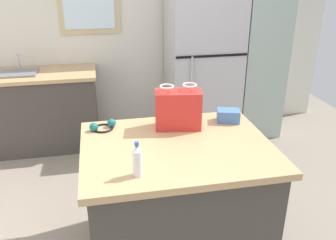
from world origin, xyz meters
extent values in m
cube|color=silver|center=(0.00, 2.29, 1.33)|extent=(5.12, 0.10, 2.67)
cube|color=#CCB78C|center=(-0.39, 2.24, 1.53)|extent=(0.68, 0.04, 0.60)
cube|color=white|center=(-0.39, 2.22, 1.53)|extent=(0.56, 0.02, 0.48)
cube|color=#423D38|center=(0.13, 0.02, 0.41)|extent=(1.18, 0.90, 0.82)
cube|color=tan|center=(0.13, 0.02, 0.84)|extent=(1.26, 0.98, 0.05)
cube|color=#B7B7BC|center=(0.86, 1.89, 0.86)|extent=(0.81, 0.65, 1.72)
cube|color=black|center=(0.86, 1.56, 1.07)|extent=(0.79, 0.01, 0.02)
cylinder|color=#B7B7BC|center=(0.64, 1.53, 0.69)|extent=(0.02, 0.02, 0.77)
cube|color=#9EB2A8|center=(1.54, 1.89, 1.12)|extent=(0.51, 0.62, 2.23)
cube|color=#423D38|center=(-1.00, 1.92, 0.42)|extent=(1.23, 0.57, 0.84)
cube|color=tan|center=(-1.00, 1.92, 0.86)|extent=(1.27, 0.61, 0.04)
cube|color=slate|center=(-1.19, 1.92, 0.83)|extent=(0.40, 0.32, 0.14)
cylinder|color=#B7B7BC|center=(-1.19, 2.06, 0.97)|extent=(0.03, 0.03, 0.18)
cylinder|color=#B7B7BC|center=(-1.19, 1.99, 1.06)|extent=(0.02, 0.14, 0.02)
cube|color=red|center=(0.20, 0.28, 1.01)|extent=(0.35, 0.22, 0.28)
torus|color=white|center=(0.12, 0.28, 1.19)|extent=(0.12, 0.12, 0.01)
torus|color=white|center=(0.28, 0.28, 1.19)|extent=(0.12, 0.12, 0.01)
cube|color=#4775B7|center=(0.60, 0.31, 0.91)|extent=(0.19, 0.15, 0.09)
cylinder|color=white|center=(-0.17, -0.30, 0.95)|extent=(0.06, 0.06, 0.16)
cone|color=white|center=(-0.17, -0.30, 1.04)|extent=(0.05, 0.05, 0.03)
cylinder|color=blue|center=(-0.17, -0.30, 1.07)|extent=(0.03, 0.03, 0.02)
torus|color=black|center=(-0.34, 0.36, 0.87)|extent=(0.19, 0.19, 0.01)
sphere|color=#19666B|center=(-0.40, 0.34, 0.90)|extent=(0.06, 0.06, 0.06)
sphere|color=#19666B|center=(-0.27, 0.38, 0.90)|extent=(0.06, 0.06, 0.06)
camera|label=1|loc=(-0.34, -2.03, 1.96)|focal=38.26mm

